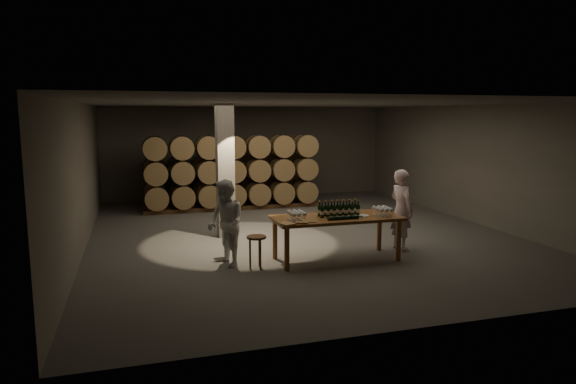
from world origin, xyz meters
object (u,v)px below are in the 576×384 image
object	(u,v)px
notebook_near	(302,222)
person_man	(401,210)
plate	(362,216)
person_woman	(226,223)
stool	(257,242)
tasting_table	(337,222)
bottle_cluster	(339,210)

from	to	relation	value
notebook_near	person_man	xyz separation A→B (m)	(2.54, 0.77, -0.03)
plate	person_woman	xyz separation A→B (m)	(-2.74, 0.34, -0.06)
stool	person_man	bearing A→B (deg)	7.65
stool	person_man	xyz separation A→B (m)	(3.35, 0.45, 0.37)
tasting_table	person_man	world-z (taller)	person_man
bottle_cluster	notebook_near	xyz separation A→B (m)	(-0.95, -0.46, -0.10)
person_woman	person_man	bearing A→B (deg)	73.47
bottle_cluster	plate	bearing A→B (deg)	-18.28
plate	person_man	xyz separation A→B (m)	(1.14, 0.46, -0.02)
tasting_table	person_woman	bearing A→B (deg)	173.69
person_woman	notebook_near	bearing A→B (deg)	45.82
tasting_table	notebook_near	xyz separation A→B (m)	(-0.88, -0.41, 0.12)
notebook_near	stool	xyz separation A→B (m)	(-0.81, 0.32, -0.40)
tasting_table	person_man	xyz separation A→B (m)	(1.66, 0.36, 0.09)
stool	plate	bearing A→B (deg)	-0.17
bottle_cluster	person_man	bearing A→B (deg)	10.92
person_woman	bottle_cluster	bearing A→B (deg)	66.97
bottle_cluster	person_man	xyz separation A→B (m)	(1.59, 0.31, -0.13)
plate	person_man	bearing A→B (deg)	21.79
tasting_table	stool	bearing A→B (deg)	-176.98
stool	person_man	world-z (taller)	person_man
plate	notebook_near	size ratio (longest dim) A/B	1.19
bottle_cluster	person_woman	distance (m)	2.30
tasting_table	plate	size ratio (longest dim) A/B	9.38
tasting_table	notebook_near	bearing A→B (deg)	-155.19
plate	tasting_table	bearing A→B (deg)	169.56
plate	person_woman	size ratio (longest dim) A/B	0.16
bottle_cluster	person_woman	size ratio (longest dim) A/B	0.51
notebook_near	person_woman	world-z (taller)	person_woman
plate	stool	world-z (taller)	plate
bottle_cluster	tasting_table	bearing A→B (deg)	-141.07
notebook_near	person_man	world-z (taller)	person_man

